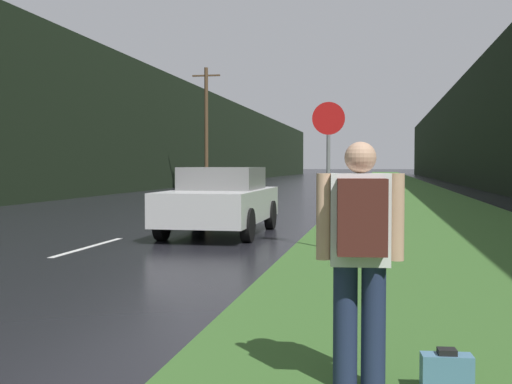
{
  "coord_description": "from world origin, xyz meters",
  "views": [
    {
      "loc": [
        5.5,
        -2.65,
        1.57
      ],
      "look_at": [
        2.33,
        13.82,
        0.88
      ],
      "focal_mm": 45.0,
      "sensor_mm": 36.0,
      "label": 1
    }
  ],
  "objects": [
    {
      "name": "grass_verge",
      "position": [
        6.87,
        40.0,
        0.01
      ],
      "size": [
        6.0,
        240.0,
        0.02
      ],
      "primitive_type": "cube",
      "color": "#386028",
      "rests_on": "ground_plane"
    },
    {
      "name": "lane_stripe_b",
      "position": [
        0.0,
        8.84,
        0.0
      ],
      "size": [
        0.12,
        3.0,
        0.01
      ],
      "primitive_type": "cube",
      "color": "silver",
      "rests_on": "ground_plane"
    },
    {
      "name": "lane_stripe_c",
      "position": [
        0.0,
        15.84,
        0.0
      ],
      "size": [
        0.12,
        3.0,
        0.01
      ],
      "primitive_type": "cube",
      "color": "silver",
      "rests_on": "ground_plane"
    },
    {
      "name": "lane_stripe_d",
      "position": [
        0.0,
        22.84,
        0.0
      ],
      "size": [
        0.12,
        3.0,
        0.01
      ],
      "primitive_type": "cube",
      "color": "silver",
      "rests_on": "ground_plane"
    },
    {
      "name": "lane_stripe_e",
      "position": [
        0.0,
        29.84,
        0.0
      ],
      "size": [
        0.12,
        3.0,
        0.01
      ],
      "primitive_type": "cube",
      "color": "silver",
      "rests_on": "ground_plane"
    },
    {
      "name": "treeline_far_side",
      "position": [
        -9.87,
        50.0,
        3.99
      ],
      "size": [
        2.0,
        140.0,
        7.97
      ],
      "primitive_type": "cube",
      "color": "black",
      "rests_on": "ground_plane"
    },
    {
      "name": "treeline_near_side",
      "position": [
        12.87,
        50.0,
        4.33
      ],
      "size": [
        2.0,
        140.0,
        8.66
      ],
      "primitive_type": "cube",
      "color": "black",
      "rests_on": "ground_plane"
    },
    {
      "name": "utility_pole_far",
      "position": [
        -5.28,
        36.67,
        4.01
      ],
      "size": [
        1.8,
        0.24,
        7.76
      ],
      "color": "#4C3823",
      "rests_on": "ground_plane"
    },
    {
      "name": "stop_sign",
      "position": [
        4.56,
        9.38,
        1.65
      ],
      "size": [
        0.61,
        0.07,
        2.76
      ],
      "color": "slate",
      "rests_on": "ground_plane"
    },
    {
      "name": "hitchhiker_with_backpack",
      "position": [
        5.37,
        1.79,
        1.0
      ],
      "size": [
        0.6,
        0.44,
        1.74
      ],
      "rotation": [
        0.0,
        0.0,
        0.09
      ],
      "color": "#1E2847",
      "rests_on": "ground_plane"
    },
    {
      "name": "suitcase",
      "position": [
        5.96,
        1.83,
        0.15
      ],
      "size": [
        0.35,
        0.18,
        0.33
      ],
      "rotation": [
        0.0,
        0.0,
        0.09
      ],
      "color": "teal",
      "rests_on": "ground_plane"
    },
    {
      "name": "car_passing_near",
      "position": [
        1.94,
        11.6,
        0.78
      ],
      "size": [
        2.05,
        4.5,
        1.54
      ],
      "rotation": [
        0.0,
        0.0,
        3.14
      ],
      "color": "#BCBCBC",
      "rests_on": "ground_plane"
    }
  ]
}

